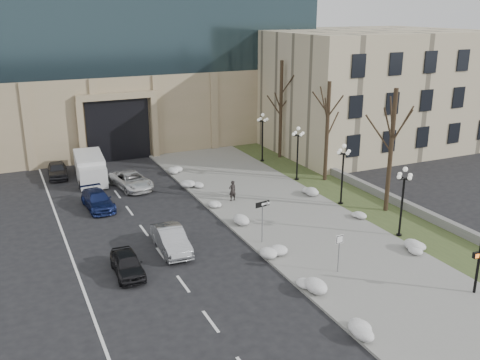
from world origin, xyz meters
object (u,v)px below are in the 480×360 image
object	(u,v)px
lamppost_b	(343,166)
lamppost_d	(263,131)
box_truck	(90,168)
car_b	(171,240)
car_d	(131,180)
lamppost_a	(403,192)
car_a	(127,264)
one_way_sign	(265,209)
pedestrian	(232,191)
car_c	(98,200)
lamppost_c	(298,146)
keep_sign	(339,245)
traffic_signal	(478,263)
car_e	(57,170)

from	to	relation	value
lamppost_b	lamppost_d	size ratio (longest dim) A/B	1.00
lamppost_b	box_truck	bearing A→B (deg)	138.19
car_b	lamppost_d	xyz separation A→B (m)	(14.08, 15.27, 2.34)
car_b	box_truck	xyz separation A→B (m)	(-1.93, 16.58, 0.27)
car_d	lamppost_a	size ratio (longest dim) A/B	1.04
car_a	one_way_sign	bearing A→B (deg)	4.47
car_a	pedestrian	xyz separation A→B (m)	(10.07, 8.15, 0.28)
one_way_sign	car_c	bearing A→B (deg)	119.95
car_d	lamppost_c	world-z (taller)	lamppost_c
car_c	lamppost_b	bearing A→B (deg)	-26.41
car_b	car_d	distance (m)	12.81
car_a	keep_sign	size ratio (longest dim) A/B	1.58
traffic_signal	lamppost_d	xyz separation A→B (m)	(1.44, 26.92, 1.26)
lamppost_a	car_e	bearing A→B (deg)	129.22
lamppost_a	car_d	bearing A→B (deg)	128.17
car_d	lamppost_d	bearing A→B (deg)	0.04
car_b	lamppost_b	xyz separation A→B (m)	(14.08, 2.27, 2.34)
one_way_sign	traffic_signal	xyz separation A→B (m)	(6.96, -10.22, -0.54)
car_a	car_d	size ratio (longest dim) A/B	0.76
car_c	lamppost_a	bearing A→B (deg)	-42.60
car_d	lamppost_b	size ratio (longest dim) A/B	1.04
car_b	lamppost_c	xyz separation A→B (m)	(14.08, 8.77, 2.34)
lamppost_c	car_b	bearing A→B (deg)	-148.07
lamppost_a	lamppost_c	size ratio (longest dim) A/B	1.00
pedestrian	lamppost_a	size ratio (longest dim) A/B	0.34
pedestrian	car_d	bearing A→B (deg)	-52.22
keep_sign	lamppost_a	size ratio (longest dim) A/B	0.49
one_way_sign	traffic_signal	size ratio (longest dim) A/B	0.78
car_c	pedestrian	distance (m)	10.06
car_a	car_e	distance (m)	20.38
car_a	car_c	size ratio (longest dim) A/B	0.84
car_e	box_truck	bearing A→B (deg)	-32.33
car_e	lamppost_c	world-z (taller)	lamppost_c
lamppost_b	lamppost_a	bearing A→B (deg)	-90.00
car_c	lamppost_d	size ratio (longest dim) A/B	0.93
car_a	car_d	distance (m)	15.15
car_c	keep_sign	bearing A→B (deg)	-61.23
lamppost_c	car_c	bearing A→B (deg)	178.32
one_way_sign	lamppost_c	xyz separation A→B (m)	(8.40, 10.19, 0.73)
traffic_signal	lamppost_d	distance (m)	26.99
car_b	pedestrian	world-z (taller)	pedestrian
car_a	car_e	world-z (taller)	car_e
car_b	car_c	world-z (taller)	car_b
car_c	one_way_sign	world-z (taller)	one_way_sign
traffic_signal	one_way_sign	bearing A→B (deg)	131.89
car_e	lamppost_d	bearing A→B (deg)	-5.32
car_a	one_way_sign	world-z (taller)	one_way_sign
keep_sign	car_b	bearing A→B (deg)	135.74
pedestrian	one_way_sign	size ratio (longest dim) A/B	0.56
pedestrian	one_way_sign	xyz separation A→B (m)	(-1.24, -7.72, 1.43)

